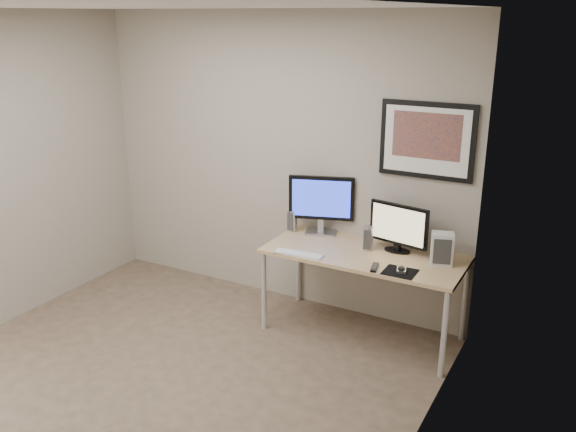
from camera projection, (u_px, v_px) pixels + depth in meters
name	position (u px, v px, depth m)	size (l,w,h in m)	color
floor	(164.00, 381.00, 4.45)	(3.60, 3.60, 0.00)	#4C402F
room	(190.00, 149.00, 4.31)	(3.60, 3.60, 3.60)	white
desk	(364.00, 260.00, 4.91)	(1.60, 0.70, 0.73)	olive
framed_art	(427.00, 140.00, 4.73)	(0.75, 0.04, 0.60)	black
monitor_large	(321.00, 202.00, 5.24)	(0.55, 0.25, 0.51)	#A6A6AB
monitor_tv	(399.00, 227.00, 4.85)	(0.50, 0.16, 0.40)	black
speaker_left	(293.00, 221.00, 5.36)	(0.08, 0.08, 0.19)	#A6A6AB
speaker_right	(368.00, 238.00, 4.93)	(0.08, 0.08, 0.20)	#A6A6AB
keyboard	(299.00, 254.00, 4.85)	(0.41, 0.11, 0.01)	silver
mousepad	(400.00, 272.00, 4.53)	(0.24, 0.22, 0.00)	black
mouse	(401.00, 269.00, 4.53)	(0.06, 0.11, 0.04)	black
remote	(375.00, 267.00, 4.59)	(0.04, 0.16, 0.02)	black
fan_unit	(442.00, 249.00, 4.63)	(0.16, 0.12, 0.25)	silver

